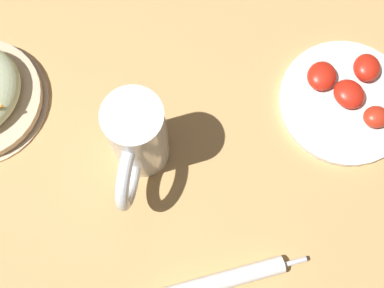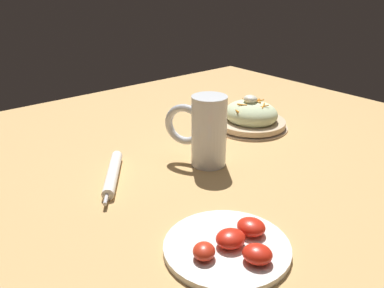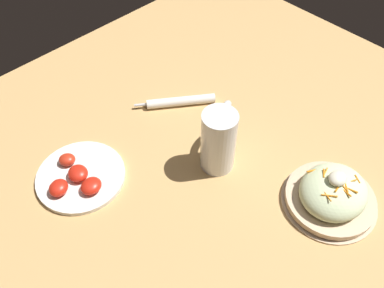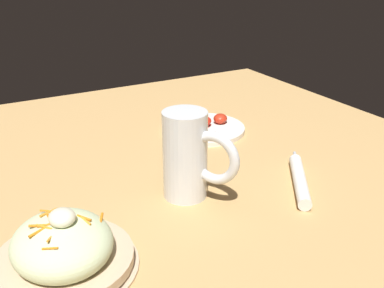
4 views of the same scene
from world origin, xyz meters
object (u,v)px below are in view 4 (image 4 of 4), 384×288
Objects in this scene: salad_plate at (63,250)px; beer_mug at (188,160)px; tomato_plate at (202,126)px; napkin_roll at (300,180)px.

beer_mug is at bearing -69.30° from salad_plate.
tomato_plate is (0.36, -0.44, -0.02)m from salad_plate.
napkin_roll is at bearing -108.95° from beer_mug.
beer_mug is at bearing 71.05° from napkin_roll.
napkin_roll is 0.34m from tomato_plate.
beer_mug is 0.23m from napkin_roll.
napkin_roll is at bearing -176.60° from tomato_plate.
tomato_plate is (0.34, 0.02, -0.00)m from napkin_roll.
beer_mug reaches higher than salad_plate.
beer_mug is (0.10, -0.25, 0.04)m from salad_plate.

